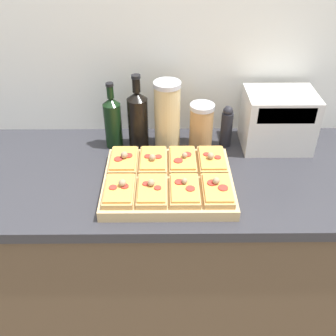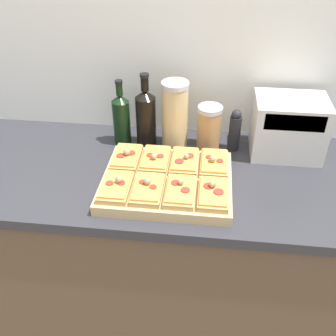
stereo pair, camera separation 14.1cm
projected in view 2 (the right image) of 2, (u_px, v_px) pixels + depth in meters
The scene contains 17 objects.
wall_back at pixel (171, 45), 1.57m from camera, with size 6.00×0.06×2.50m.
kitchen_counter at pixel (162, 250), 1.75m from camera, with size 2.63×0.67×0.88m.
cutting_board at pixel (167, 182), 1.41m from camera, with size 0.46×0.38×0.04m, color tan.
pizza_slice_back_left at pixel (126, 157), 1.48m from camera, with size 0.10×0.17×0.05m.
pizza_slice_back_midleft at pixel (155, 159), 1.47m from camera, with size 0.10×0.17×0.05m.
pizza_slice_back_midright at pixel (185, 161), 1.46m from camera, with size 0.10×0.17×0.05m.
pizza_slice_back_right at pixel (214, 163), 1.45m from camera, with size 0.10×0.17×0.05m.
pizza_slice_front_left at pixel (116, 186), 1.33m from camera, with size 0.10×0.17×0.05m.
pizza_slice_front_midleft at pixel (148, 189), 1.32m from camera, with size 0.10×0.17×0.05m.
pizza_slice_front_midright at pixel (180, 191), 1.31m from camera, with size 0.10×0.17×0.05m.
pizza_slice_front_right at pixel (213, 193), 1.30m from camera, with size 0.10×0.17×0.05m.
olive_oil_bottle at pixel (121, 118), 1.60m from camera, with size 0.07×0.07×0.28m.
wine_bottle at pixel (146, 117), 1.59m from camera, with size 0.08×0.08×0.31m.
grain_jar_tall at pixel (175, 115), 1.57m from camera, with size 0.11×0.11×0.28m.
grain_jar_short at pixel (209, 127), 1.58m from camera, with size 0.10×0.10×0.19m.
pepper_mill at pixel (235, 130), 1.58m from camera, with size 0.05×0.05×0.18m.
toaster_oven at pixel (288, 127), 1.54m from camera, with size 0.30×0.20×0.23m.
Camera 2 is at (0.17, -0.89, 1.76)m, focal length 42.00 mm.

